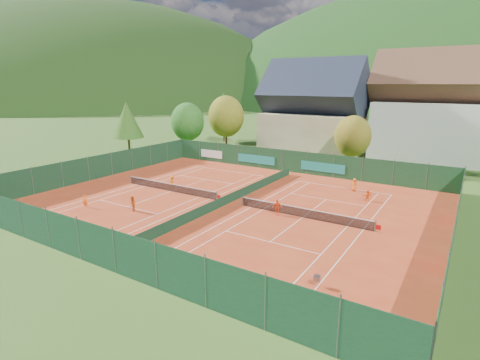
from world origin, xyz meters
name	(u,v)px	position (x,y,z in m)	size (l,w,h in m)	color
ground	(230,203)	(0.00, 0.00, -0.02)	(600.00, 600.00, 0.00)	#2F5119
clay_pad	(230,203)	(0.00, 0.00, 0.01)	(40.00, 32.00, 0.01)	#A63418
court_markings_left	(171,191)	(-8.00, 0.00, 0.01)	(11.03, 23.83, 0.00)	white
court_markings_right	(303,217)	(8.00, 0.00, 0.01)	(11.03, 23.83, 0.00)	white
tennis_net_left	(172,187)	(-7.85, 0.00, 0.51)	(13.30, 0.10, 1.02)	#59595B
tennis_net_right	(304,213)	(8.15, 0.00, 0.51)	(13.30, 0.10, 1.02)	#59595B
court_divider	(230,198)	(0.00, 0.00, 0.50)	(0.03, 28.80, 1.00)	#133520
fence_north	(291,162)	(-0.46, 15.99, 1.47)	(40.00, 0.10, 3.00)	#163C20
fence_south	(96,245)	(0.00, -16.00, 1.50)	(40.00, 0.04, 3.00)	#143923
fence_west	(100,166)	(-20.00, 0.00, 1.50)	(0.04, 32.00, 3.00)	#13361F
fence_east	(455,228)	(20.00, 0.05, 1.48)	(0.09, 32.00, 3.00)	#163D1D
chalet	(313,115)	(-3.00, 30.00, 6.62)	(16.20, 12.00, 16.00)	beige
hotel_block_a	(445,113)	(16.00, 36.00, 7.38)	(21.60, 11.00, 17.25)	silver
tree_west_front	(188,122)	(-22.00, 20.00, 5.39)	(5.72, 5.72, 8.69)	#402617
tree_west_mid	(226,116)	(-18.00, 26.00, 6.07)	(6.44, 6.44, 9.78)	#462B19
tree_west_back	(224,109)	(-24.00, 34.00, 6.74)	(5.60, 5.60, 10.00)	#483319
tree_center	(353,136)	(6.00, 22.00, 4.72)	(5.01, 5.01, 7.60)	#4B361B
tree_west_side	(127,120)	(-28.00, 12.00, 6.06)	(5.04, 5.04, 9.00)	#4E321B
ball_hopper	(317,278)	(13.41, -10.69, 0.56)	(0.34, 0.34, 0.80)	slate
loose_ball_0	(151,203)	(-6.72, -4.42, 0.03)	(0.07, 0.07, 0.07)	#CCD833
loose_ball_1	(173,249)	(2.56, -11.39, 0.03)	(0.07, 0.07, 0.07)	#CCD833
loose_ball_2	(259,201)	(2.27, 2.08, 0.03)	(0.07, 0.07, 0.07)	#CCD833
loose_ball_3	(250,183)	(-2.23, 7.89, 0.03)	(0.07, 0.07, 0.07)	#CCD833
player_left_near	(85,201)	(-11.37, -8.66, 0.64)	(0.47, 0.31, 1.28)	orange
player_left_mid	(132,204)	(-6.44, -7.06, 0.75)	(0.73, 0.57, 1.50)	#CC4C12
player_left_far	(172,182)	(-8.64, 0.99, 0.77)	(0.99, 0.57, 1.54)	orange
player_right_near	(277,207)	(5.70, -0.62, 0.76)	(0.89, 0.37, 1.51)	#FF4E16
player_right_far_a	(354,185)	(9.52, 11.26, 0.74)	(0.72, 0.47, 1.47)	orange
player_right_far_b	(368,196)	(11.77, 8.15, 0.59)	(1.10, 0.35, 1.19)	#FC5D16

